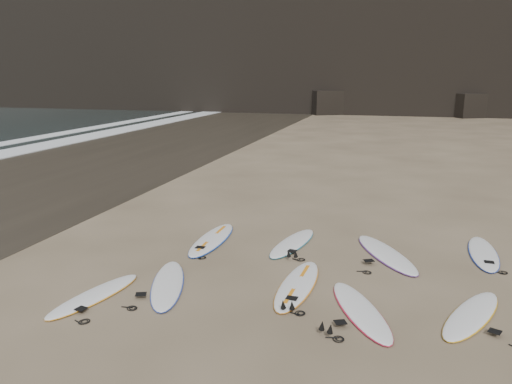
# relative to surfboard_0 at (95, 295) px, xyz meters

# --- Properties ---
(ground) EXTENTS (240.00, 240.00, 0.00)m
(ground) POSITION_rel_surfboard_0_xyz_m (3.80, 1.18, -0.04)
(ground) COLOR #897559
(ground) RESTS_ON ground
(wet_sand) EXTENTS (12.00, 200.00, 0.01)m
(wet_sand) POSITION_rel_surfboard_0_xyz_m (-9.20, 11.18, -0.04)
(wet_sand) COLOR #383026
(wet_sand) RESTS_ON ground
(surfboard_0) EXTENTS (1.03, 2.35, 0.08)m
(surfboard_0) POSITION_rel_surfboard_0_xyz_m (0.00, 0.00, 0.00)
(surfboard_0) COLOR white
(surfboard_0) RESTS_ON ground
(surfboard_1) EXTENTS (1.43, 2.55, 0.09)m
(surfboard_1) POSITION_rel_surfboard_0_xyz_m (1.12, 0.85, 0.00)
(surfboard_1) COLOR white
(surfboard_1) RESTS_ON ground
(surfboard_2) EXTENTS (0.75, 2.65, 0.09)m
(surfboard_2) POSITION_rel_surfboard_0_xyz_m (3.65, 1.54, 0.01)
(surfboard_2) COLOR white
(surfboard_2) RESTS_ON ground
(surfboard_3) EXTENTS (1.58, 2.48, 0.09)m
(surfboard_3) POSITION_rel_surfboard_0_xyz_m (4.96, 0.75, 0.00)
(surfboard_3) COLOR white
(surfboard_3) RESTS_ON ground
(surfboard_4) EXTENTS (1.50, 2.40, 0.09)m
(surfboard_4) POSITION_rel_surfboard_0_xyz_m (6.86, 1.11, 0.00)
(surfboard_4) COLOR white
(surfboard_4) RESTS_ON ground
(surfboard_5) EXTENTS (0.70, 2.75, 0.10)m
(surfboard_5) POSITION_rel_surfboard_0_xyz_m (1.00, 3.71, 0.01)
(surfboard_5) COLOR white
(surfboard_5) RESTS_ON ground
(surfboard_6) EXTENTS (1.04, 2.52, 0.09)m
(surfboard_6) POSITION_rel_surfboard_0_xyz_m (3.04, 4.01, 0.00)
(surfboard_6) COLOR white
(surfboard_6) RESTS_ON ground
(surfboard_7) EXTENTS (1.87, 2.76, 0.10)m
(surfboard_7) POSITION_rel_surfboard_0_xyz_m (5.32, 3.84, 0.01)
(surfboard_7) COLOR white
(surfboard_7) RESTS_ON ground
(surfboard_8) EXTENTS (0.67, 2.53, 0.09)m
(surfboard_8) POSITION_rel_surfboard_0_xyz_m (7.54, 4.52, 0.00)
(surfboard_8) COLOR white
(surfboard_8) RESTS_ON ground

